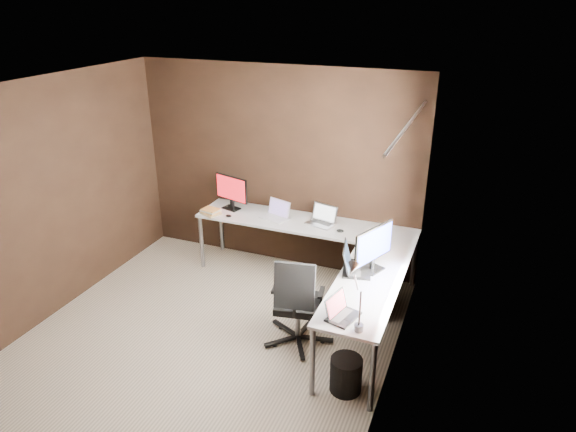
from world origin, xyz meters
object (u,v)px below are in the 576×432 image
object	(u,v)px
book_stack	(211,212)
monitor_left	(231,191)
laptop_white	(276,214)
desk_lamp	(355,287)
laptop_black_big	(353,265)
office_chair	(297,318)
wastebasket	(346,375)
monitor_right	(374,246)
drawer_pedestal	(375,283)
laptop_silver	(322,220)
laptop_black_small	(340,312)

from	to	relation	value
book_stack	monitor_left	bearing A→B (deg)	57.72
laptop_white	book_stack	bearing A→B (deg)	-148.61
laptop_white	desk_lamp	bearing A→B (deg)	-33.65
monitor_left	book_stack	xyz separation A→B (m)	(-0.16, -0.26, -0.21)
monitor_left	laptop_black_big	size ratio (longest dim) A/B	1.10
office_chair	wastebasket	xyz separation A→B (m)	(0.64, -0.48, -0.12)
laptop_white	desk_lamp	xyz separation A→B (m)	(1.43, -1.78, 0.31)
book_stack	desk_lamp	xyz separation A→B (m)	(2.23, -1.59, 0.32)
monitor_right	wastebasket	bearing A→B (deg)	-155.39
drawer_pedestal	wastebasket	world-z (taller)	drawer_pedestal
wastebasket	monitor_right	bearing A→B (deg)	91.04
laptop_white	laptop_silver	distance (m)	0.57
laptop_black_big	desk_lamp	xyz separation A→B (m)	(0.24, -0.89, 0.30)
monitor_left	laptop_black_big	xyz separation A→B (m)	(1.83, -0.96, -0.19)
monitor_right	laptop_black_big	xyz separation A→B (m)	(-0.18, -0.06, -0.21)
laptop_black_big	wastebasket	xyz separation A→B (m)	(0.19, -0.85, -0.62)
monitor_left	laptop_black_big	distance (m)	2.07
office_chair	wastebasket	distance (m)	0.81
book_stack	office_chair	distance (m)	1.94
monitor_right	drawer_pedestal	bearing A→B (deg)	29.88
office_chair	laptop_silver	bearing A→B (deg)	87.64
drawer_pedestal	laptop_black_big	xyz separation A→B (m)	(-0.12, -0.55, 0.49)
laptop_silver	desk_lamp	world-z (taller)	desk_lamp
laptop_white	laptop_black_big	size ratio (longest dim) A/B	0.84
monitor_left	wastebasket	size ratio (longest dim) A/B	1.47
laptop_black_big	book_stack	size ratio (longest dim) A/B	1.62
monitor_right	laptop_silver	bearing A→B (deg)	66.14
laptop_black_big	drawer_pedestal	bearing A→B (deg)	-24.99
monitor_left	laptop_black_small	bearing A→B (deg)	-26.98
monitor_left	laptop_white	world-z (taller)	monitor_left
desk_lamp	office_chair	size ratio (longest dim) A/B	0.58
laptop_black_big	wastebasket	bearing A→B (deg)	-179.59
laptop_white	laptop_silver	size ratio (longest dim) A/B	0.99
monitor_left	laptop_silver	xyz separation A→B (m)	(1.20, -0.02, -0.19)
laptop_silver	drawer_pedestal	bearing A→B (deg)	-13.39
laptop_black_small	book_stack	xyz separation A→B (m)	(-2.10, 1.51, -0.01)
laptop_white	book_stack	world-z (taller)	laptop_white
drawer_pedestal	book_stack	bearing A→B (deg)	175.94
monitor_right	office_chair	xyz separation A→B (m)	(-0.62, -0.43, -0.71)
laptop_silver	laptop_black_small	bearing A→B (deg)	-53.06
laptop_black_big	office_chair	distance (m)	0.76
drawer_pedestal	book_stack	world-z (taller)	book_stack
laptop_black_big	office_chair	size ratio (longest dim) A/B	0.45
drawer_pedestal	laptop_white	size ratio (longest dim) A/B	1.63
laptop_white	laptop_silver	bearing A→B (deg)	22.40
laptop_black_small	desk_lamp	distance (m)	0.34
laptop_black_small	office_chair	distance (m)	0.86
laptop_black_big	monitor_right	bearing A→B (deg)	-82.45
laptop_black_big	wastebasket	world-z (taller)	laptop_black_big
laptop_white	office_chair	distance (m)	1.55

